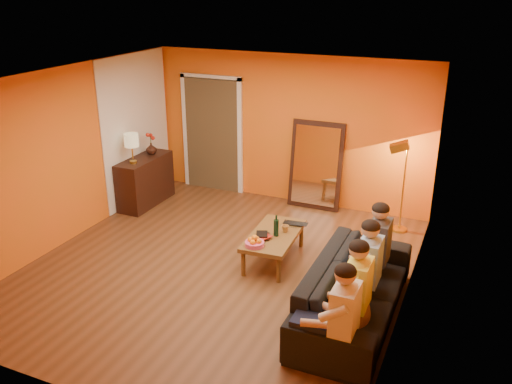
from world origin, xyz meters
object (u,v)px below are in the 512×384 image
at_px(table_lamp, 132,149).
at_px(person_far_left, 344,320).
at_px(sofa, 354,290).
at_px(wine_bottle, 276,226).
at_px(dog, 353,311).
at_px(person_mid_right, 369,269).
at_px(coffee_table, 274,247).
at_px(floor_lamp, 403,188).
at_px(sideboard, 145,181).
at_px(person_mid_left, 358,292).
at_px(laptop, 295,225).
at_px(vase, 151,149).
at_px(tumbler, 285,229).
at_px(person_far_right, 379,249).
at_px(mirror_frame, 316,165).

bearing_deg(table_lamp, person_far_left, -31.23).
distance_m(sofa, wine_bottle, 1.58).
bearing_deg(person_far_left, dog, 93.10).
bearing_deg(person_mid_right, person_far_left, -90.00).
height_order(coffee_table, wine_bottle, wine_bottle).
xyz_separation_m(floor_lamp, person_far_left, (0.03, -3.61, -0.11)).
xyz_separation_m(sofa, wine_bottle, (-1.32, 0.84, 0.22)).
relative_size(sideboard, person_mid_left, 0.97).
height_order(person_mid_left, laptop, person_mid_left).
bearing_deg(table_lamp, floor_lamp, 12.45).
bearing_deg(person_mid_right, person_mid_left, -90.00).
relative_size(floor_lamp, vase, 7.16).
bearing_deg(wine_bottle, person_mid_left, -41.69).
height_order(person_mid_left, tumbler, person_mid_left).
bearing_deg(coffee_table, person_far_right, -12.65).
bearing_deg(sideboard, coffee_table, -20.24).
height_order(floor_lamp, laptop, floor_lamp).
bearing_deg(person_far_left, table_lamp, 148.77).
bearing_deg(person_mid_left, person_far_right, 90.00).
height_order(wine_bottle, vase, vase).
relative_size(dog, laptop, 2.04).
relative_size(mirror_frame, dog, 2.09).
height_order(sideboard, laptop, sideboard).
height_order(sideboard, person_far_left, person_far_left).
bearing_deg(wine_bottle, tumbler, 67.62).
relative_size(floor_lamp, person_mid_right, 1.18).
distance_m(mirror_frame, floor_lamp, 1.61).
xyz_separation_m(mirror_frame, person_mid_right, (1.58, -2.93, -0.15)).
relative_size(tumbler, vase, 0.51).
bearing_deg(tumbler, person_mid_left, -46.64).
bearing_deg(floor_lamp, sideboard, 179.97).
bearing_deg(coffee_table, wine_bottle, -48.49).
bearing_deg(person_far_right, coffee_table, 170.84).
height_order(sofa, coffee_table, sofa).
distance_m(sideboard, coffee_table, 3.07).
relative_size(mirror_frame, coffee_table, 1.25).
bearing_deg(floor_lamp, person_far_left, -98.18).
distance_m(tumbler, laptop, 0.24).
xyz_separation_m(sideboard, dog, (4.34, -2.40, -0.06)).
xyz_separation_m(person_far_left, wine_bottle, (-1.45, 1.84, -0.03)).
relative_size(dog, wine_bottle, 2.34).
distance_m(wine_bottle, tumbler, 0.21).
height_order(dog, laptop, dog).
height_order(person_mid_right, tumbler, person_mid_right).
bearing_deg(table_lamp, wine_bottle, -15.48).
relative_size(dog, tumbler, 7.04).
relative_size(table_lamp, laptop, 1.43).
relative_size(sofa, person_mid_right, 1.98).
height_order(person_far_left, wine_bottle, person_far_left).
bearing_deg(coffee_table, person_mid_right, -31.31).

